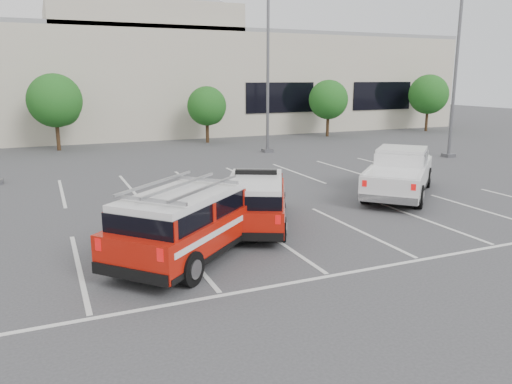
% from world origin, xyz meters
% --- Properties ---
extents(ground, '(120.00, 120.00, 0.00)m').
position_xyz_m(ground, '(0.00, 0.00, 0.00)').
color(ground, '#3A3A3D').
rests_on(ground, ground).
extents(stall_markings, '(23.00, 15.00, 0.01)m').
position_xyz_m(stall_markings, '(0.00, 4.50, 0.01)').
color(stall_markings, silver).
rests_on(stall_markings, ground).
extents(convention_building, '(60.00, 16.99, 13.20)m').
position_xyz_m(convention_building, '(0.18, 31.86, 4.72)').
color(convention_building, beige).
rests_on(convention_building, ground).
extents(tree_mid_left, '(3.37, 3.37, 4.85)m').
position_xyz_m(tree_mid_left, '(-4.91, 22.05, 3.04)').
color(tree_mid_left, '#3F2B19').
rests_on(tree_mid_left, ground).
extents(tree_mid_right, '(2.77, 2.77, 3.99)m').
position_xyz_m(tree_mid_right, '(5.09, 22.05, 2.50)').
color(tree_mid_right, '#3F2B19').
rests_on(tree_mid_right, ground).
extents(tree_right, '(3.07, 3.07, 4.42)m').
position_xyz_m(tree_right, '(15.09, 22.05, 2.77)').
color(tree_right, '#3F2B19').
rests_on(tree_right, ground).
extents(tree_far_right, '(3.37, 3.37, 4.85)m').
position_xyz_m(tree_far_right, '(25.09, 22.05, 3.04)').
color(tree_far_right, '#3F2B19').
rests_on(tree_far_right, ground).
extents(light_pole_mid, '(0.90, 0.60, 10.24)m').
position_xyz_m(light_pole_mid, '(7.00, 16.00, 5.19)').
color(light_pole_mid, '#59595E').
rests_on(light_pole_mid, ground).
extents(light_pole_right, '(0.90, 0.60, 10.24)m').
position_xyz_m(light_pole_right, '(16.00, 10.00, 5.19)').
color(light_pole_right, '#59595E').
rests_on(light_pole_right, ground).
extents(fire_chief_suv, '(3.76, 5.19, 1.73)m').
position_xyz_m(fire_chief_suv, '(0.00, 1.61, 0.71)').
color(fire_chief_suv, '#A71308').
rests_on(fire_chief_suv, ground).
extents(white_pickup, '(5.69, 5.61, 1.82)m').
position_xyz_m(white_pickup, '(6.96, 3.32, 0.73)').
color(white_pickup, silver).
rests_on(white_pickup, ground).
extents(ladder_suv, '(5.19, 5.00, 2.04)m').
position_xyz_m(ladder_suv, '(-2.66, -0.33, 0.82)').
color(ladder_suv, '#A71308').
rests_on(ladder_suv, ground).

